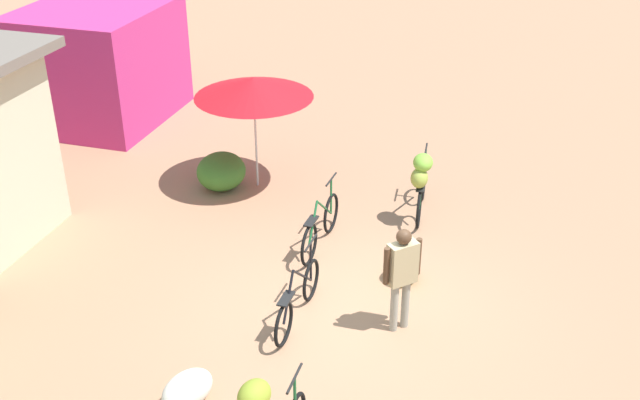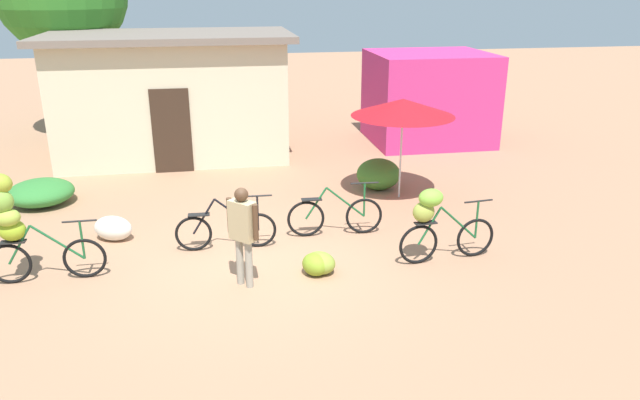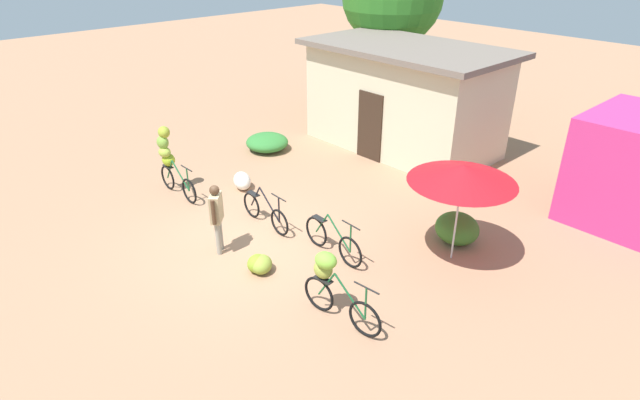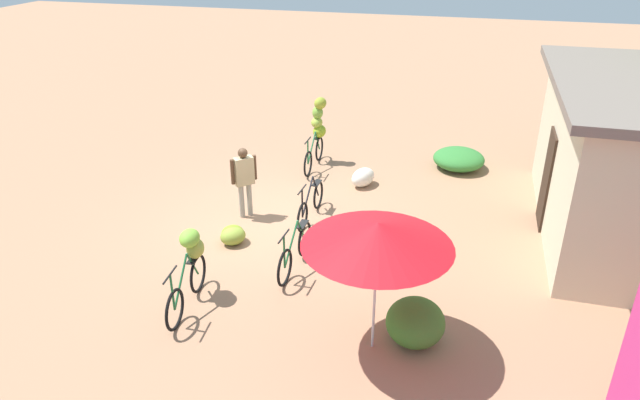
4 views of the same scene
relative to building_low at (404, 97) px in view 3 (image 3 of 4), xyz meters
name	(u,v)px [view 3 (image 3 of 4)]	position (x,y,z in m)	size (l,w,h in m)	color
ground_plane	(250,244)	(1.50, -6.96, -1.58)	(60.00, 60.00, 0.00)	#A57858
building_low	(404,97)	(0.00, 0.00, 0.00)	(6.07, 3.46, 3.13)	beige
hedge_bush_front_left	(267,142)	(-2.59, -3.31, -1.33)	(1.31, 1.30, 0.51)	#337B34
hedge_bush_front_right	(457,228)	(4.48, -3.59, -1.24)	(0.96, 0.89, 0.68)	#3B7028
market_umbrella	(463,174)	(4.78, -4.18, 0.34)	(2.12, 2.12, 2.10)	beige
bicycle_leftmost	(169,157)	(-1.97, -6.89, -0.61)	(1.74, 0.42, 1.73)	black
bicycle_near_pile	(265,212)	(1.09, -6.20, -1.24)	(1.72, 0.15, 0.95)	black
bicycle_center_loaded	(333,240)	(3.04, -5.93, -1.22)	(1.73, 0.16, 0.98)	black
bicycle_by_shop	(331,281)	(4.40, -7.29, -0.83)	(1.69, 0.39, 1.27)	black
banana_pile_on_ground	(259,264)	(2.46, -7.40, -1.41)	(0.69, 0.66, 0.35)	olive
produce_sack	(242,181)	(-0.88, -5.46, -1.36)	(0.70, 0.44, 0.44)	silver
person_vendor	(217,212)	(1.32, -7.58, -0.63)	(0.43, 0.43, 1.56)	gray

